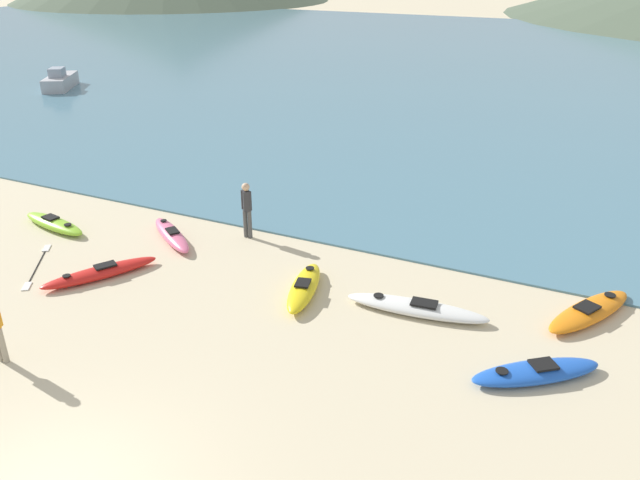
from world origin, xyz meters
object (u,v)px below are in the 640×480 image
Objects in this scene: kayak_on_sand_2 at (589,311)px; kayak_on_sand_3 at (304,287)px; kayak_on_sand_0 at (536,372)px; kayak_on_sand_6 at (100,272)px; kayak_on_sand_4 at (172,235)px; kayak_on_sand_1 at (417,308)px; moored_boat_1 at (60,81)px; person_near_waterline at (247,207)px; loose_paddle at (37,266)px; kayak_on_sand_5 at (54,224)px.

kayak_on_sand_3 reaches higher than kayak_on_sand_2.
kayak_on_sand_2 is at bearing 16.23° from kayak_on_sand_3.
kayak_on_sand_6 is (-11.27, -0.53, 0.01)m from kayak_on_sand_0.
kayak_on_sand_1 is at bearing -6.14° from kayak_on_sand_4.
kayak_on_sand_4 is at bearing -36.80° from moored_boat_1.
moored_boat_1 is (-25.51, 16.44, 0.34)m from kayak_on_sand_3.
kayak_on_sand_0 is at bearing -105.19° from kayak_on_sand_2.
kayak_on_sand_3 reaches higher than kayak_on_sand_1.
person_near_waterline is (2.24, 3.96, 0.86)m from kayak_on_sand_6.
kayak_on_sand_4 reaches higher than loose_paddle.
kayak_on_sand_6 is at bearing -166.96° from kayak_on_sand_1.
kayak_on_sand_6 is at bearing -163.43° from kayak_on_sand_3.
kayak_on_sand_1 is 8.49m from kayak_on_sand_6.
kayak_on_sand_3 is 1.13× the size of loose_paddle.
kayak_on_sand_5 reaches higher than kayak_on_sand_1.
kayak_on_sand_6 is at bearing -94.87° from kayak_on_sand_4.
loose_paddle is at bearing -164.86° from kayak_on_sand_2.
person_near_waterline is at bearing -32.16° from moored_boat_1.
kayak_on_sand_6 reaches higher than kayak_on_sand_0.
kayak_on_sand_5 reaches higher than loose_paddle.
kayak_on_sand_3 reaches higher than kayak_on_sand_4.
person_near_waterline is at bearing 159.25° from kayak_on_sand_0.
kayak_on_sand_4 is 1.11× the size of loose_paddle.
kayak_on_sand_2 is 1.03× the size of kayak_on_sand_6.
kayak_on_sand_2 is (0.82, 3.02, 0.01)m from kayak_on_sand_0.
kayak_on_sand_2 is 1.75× the size of person_near_waterline.
loose_paddle is (1.61, -2.16, -0.15)m from kayak_on_sand_5.
kayak_on_sand_1 is 4.15m from kayak_on_sand_2.
kayak_on_sand_0 is 11.26m from kayak_on_sand_4.
kayak_on_sand_1 is 2.01× the size of person_near_waterline.
kayak_on_sand_2 is at bearing -24.19° from moored_boat_1.
kayak_on_sand_4 is at bearing 85.13° from kayak_on_sand_6.
moored_boat_1 is 1.61× the size of loose_paddle.
kayak_on_sand_5 is at bearing -167.08° from kayak_on_sand_4.
kayak_on_sand_0 is 1.54× the size of person_near_waterline.
person_near_waterline is at bearing 142.90° from kayak_on_sand_3.
kayak_on_sand_5 is at bearing -44.45° from moored_boat_1.
kayak_on_sand_1 is at bearing 6.28° from kayak_on_sand_3.
kayak_on_sand_4 is 0.88× the size of kayak_on_sand_6.
moored_boat_1 is at bearing 150.44° from kayak_on_sand_1.
kayak_on_sand_0 is 15.02m from kayak_on_sand_5.
person_near_waterline is at bearing 30.45° from kayak_on_sand_4.
kayak_on_sand_3 is 5.59m from kayak_on_sand_6.
kayak_on_sand_4 is 2.79m from kayak_on_sand_6.
moored_boat_1 reaches higher than kayak_on_sand_3.
moored_boat_1 is at bearing 147.84° from person_near_waterline.
kayak_on_sand_5 is 2.70m from loose_paddle.
person_near_waterline is at bearing 60.51° from kayak_on_sand_6.
kayak_on_sand_3 is 0.90× the size of kayak_on_sand_6.
kayak_on_sand_3 is 1.52× the size of person_near_waterline.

